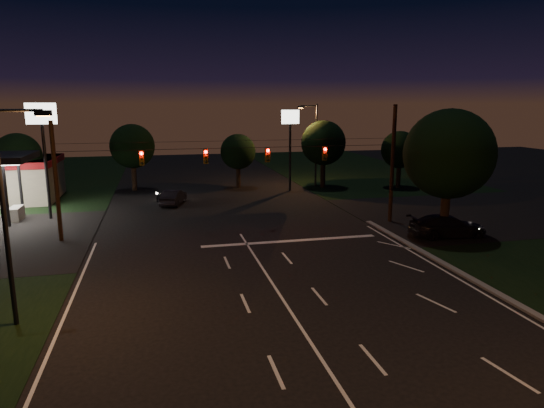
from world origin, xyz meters
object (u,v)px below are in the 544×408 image
object	(u,v)px
car_oncoming_a	(166,197)
car_oncoming_b	(173,197)
utility_pole_right	(390,221)
car_cross	(448,226)
tree_right_near	(448,155)

from	to	relation	value
car_oncoming_a	car_oncoming_b	size ratio (longest dim) A/B	0.88
utility_pole_right	car_cross	size ratio (longest dim) A/B	1.70
car_oncoming_a	car_cross	distance (m)	24.50
car_oncoming_a	car_oncoming_b	world-z (taller)	car_oncoming_b
utility_pole_right	tree_right_near	size ratio (longest dim) A/B	1.03
car_cross	utility_pole_right	bearing A→B (deg)	24.96
utility_pole_right	car_oncoming_b	world-z (taller)	utility_pole_right
car_oncoming_a	car_oncoming_b	bearing A→B (deg)	147.43
car_oncoming_b	tree_right_near	bearing A→B (deg)	157.14
car_oncoming_a	car_oncoming_b	xyz separation A→B (m)	(0.66, -0.32, 0.06)
car_oncoming_a	tree_right_near	bearing A→B (deg)	133.34
tree_right_near	car_oncoming_b	distance (m)	23.99
utility_pole_right	car_cross	world-z (taller)	utility_pole_right
utility_pole_right	car_oncoming_a	world-z (taller)	utility_pole_right
utility_pole_right	tree_right_near	xyz separation A→B (m)	(1.53, -4.83, 5.68)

